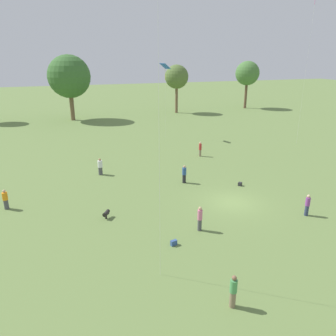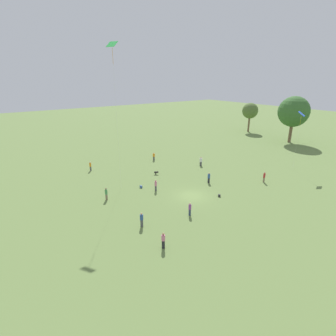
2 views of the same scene
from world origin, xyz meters
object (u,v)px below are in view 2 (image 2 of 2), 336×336
at_px(person_6, 201,161).
at_px(dog_0, 156,172).
at_px(person_9, 209,178).
at_px(picnic_bag_0, 219,196).
at_px(person_8, 163,241).
at_px(person_4, 90,166).
at_px(person_1, 190,209).
at_px(person_7, 106,194).
at_px(person_0, 154,157).
at_px(kite_2, 301,115).
at_px(person_5, 156,185).
at_px(picnic_bag_1, 141,187).
at_px(kite_3, 112,50).
at_px(person_2, 142,220).
at_px(person_3, 264,177).

height_order(person_6, dog_0, person_6).
height_order(person_9, dog_0, person_9).
bearing_deg(picnic_bag_0, dog_0, -169.28).
height_order(person_8, dog_0, person_8).
relative_size(person_4, person_8, 0.99).
xyz_separation_m(person_1, person_9, (-6.24, 9.23, 0.00)).
relative_size(person_6, picnic_bag_0, 4.04).
height_order(person_1, person_4, person_4).
bearing_deg(person_7, person_1, 8.52).
bearing_deg(person_6, picnic_bag_0, 123.51).
height_order(person_0, person_6, person_6).
bearing_deg(person_6, kite_2, -156.22).
bearing_deg(person_8, person_5, 85.05).
xyz_separation_m(person_8, picnic_bag_1, (-14.32, 5.73, -0.69)).
relative_size(person_7, picnic_bag_0, 4.15).
distance_m(dog_0, picnic_bag_1, 6.14).
relative_size(person_5, kite_3, 0.09).
distance_m(kite_2, kite_3, 33.17).
height_order(person_6, person_7, person_7).
relative_size(person_5, person_7, 1.01).
xyz_separation_m(person_0, person_7, (11.48, -15.16, 0.09)).
bearing_deg(person_2, kite_2, -86.94).
xyz_separation_m(person_2, person_6, (-12.18, 20.15, -0.03)).
relative_size(person_1, picnic_bag_1, 3.81).
distance_m(person_7, picnic_bag_1, 6.07).
relative_size(person_3, person_9, 1.02).
height_order(person_4, dog_0, person_4).
xyz_separation_m(dog_0, picnic_bag_1, (3.45, -5.07, -0.23)).
bearing_deg(person_9, person_1, 37.24).
bearing_deg(kite_3, person_9, 77.30).
bearing_deg(person_9, picnic_bag_1, -21.91).
bearing_deg(person_6, person_5, 84.83).
xyz_separation_m(person_1, person_6, (-13.41, 14.06, -0.02)).
distance_m(person_4, picnic_bag_1, 12.57).
bearing_deg(person_9, person_4, -48.03).
bearing_deg(person_6, dog_0, 59.62).
bearing_deg(person_0, person_8, -114.29).
xyz_separation_m(person_4, picnic_bag_1, (12.04, 3.54, -0.70)).
bearing_deg(picnic_bag_0, kite_3, -137.58).
bearing_deg(picnic_bag_1, person_3, 60.92).
bearing_deg(person_6, person_2, 96.07).
bearing_deg(person_3, person_5, -145.64).
height_order(person_1, picnic_bag_1, person_1).
bearing_deg(person_7, picnic_bag_1, 73.06).
height_order(person_5, picnic_bag_1, person_5).
height_order(person_4, person_5, person_5).
distance_m(person_9, kite_2, 20.22).
height_order(person_3, person_8, person_3).
height_order(picnic_bag_0, picnic_bag_1, picnic_bag_1).
bearing_deg(kite_3, dog_0, 117.30).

